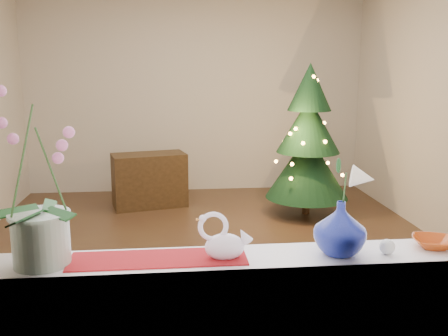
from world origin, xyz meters
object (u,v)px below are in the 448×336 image
at_px(swan, 225,237).
at_px(xmas_tree, 308,140).
at_px(amber_dish, 433,243).
at_px(orchid_pot, 36,178).
at_px(paperweight, 387,247).
at_px(blue_vase, 340,224).
at_px(side_table, 149,180).

height_order(swan, xmas_tree, xmas_tree).
bearing_deg(amber_dish, swan, -177.54).
relative_size(orchid_pot, paperweight, 10.87).
distance_m(blue_vase, side_table, 4.27).
bearing_deg(swan, orchid_pot, -160.40).
xyz_separation_m(orchid_pot, side_table, (0.21, 4.08, -0.94)).
bearing_deg(side_table, amber_dish, -84.49).
xyz_separation_m(blue_vase, paperweight, (0.19, -0.02, -0.10)).
bearing_deg(side_table, swan, -96.47).
height_order(orchid_pot, swan, orchid_pot).
distance_m(orchid_pot, side_table, 4.20).
bearing_deg(paperweight, swan, 178.52).
bearing_deg(amber_dish, paperweight, -166.32).
height_order(swan, amber_dish, swan).
relative_size(xmas_tree, side_table, 1.99).
bearing_deg(xmas_tree, amber_dish, -96.84).
height_order(orchid_pot, xmas_tree, xmas_tree).
distance_m(orchid_pot, xmas_tree, 4.12).
height_order(paperweight, amber_dish, paperweight).
distance_m(paperweight, amber_dish, 0.24).
bearing_deg(xmas_tree, paperweight, -100.28).
bearing_deg(swan, xmas_tree, 90.62).
relative_size(amber_dish, xmas_tree, 0.08).
height_order(blue_vase, side_table, blue_vase).
xyz_separation_m(blue_vase, side_table, (-0.97, 4.09, -0.72)).
xyz_separation_m(amber_dish, side_table, (-1.39, 4.06, -0.61)).
bearing_deg(orchid_pot, amber_dish, 0.84).
xyz_separation_m(orchid_pot, blue_vase, (1.18, -0.01, -0.22)).
relative_size(amber_dish, side_table, 0.17).
relative_size(orchid_pot, xmas_tree, 0.40).
xyz_separation_m(swan, side_table, (-0.50, 4.10, -0.69)).
distance_m(swan, paperweight, 0.67).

